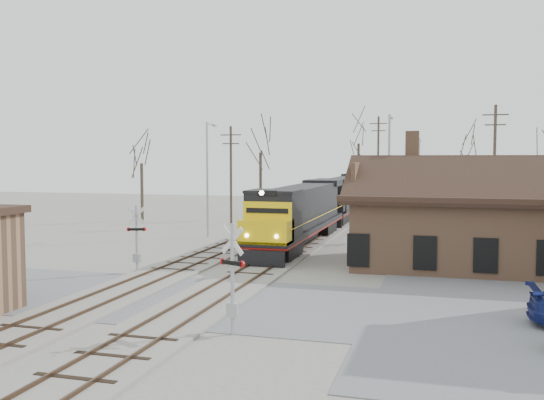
{
  "coord_description": "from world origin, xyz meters",
  "views": [
    {
      "loc": [
        9.81,
        -24.42,
        6.28
      ],
      "look_at": [
        0.38,
        9.0,
        3.85
      ],
      "focal_mm": 40.0,
      "sensor_mm": 36.0,
      "label": 1
    }
  ],
  "objects": [
    {
      "name": "crossbuck_far",
      "position": [
        -6.14,
        4.98,
        1.76
      ],
      "size": [
        1.01,
        0.45,
        3.69
      ],
      "rotation": [
        0.0,
        0.0,
        3.5
      ],
      "color": "#A5A8AD",
      "rests_on": "ground"
    },
    {
      "name": "utility_pole_a",
      "position": [
        -9.02,
        28.36,
        4.81
      ],
      "size": [
        2.0,
        0.24,
        9.17
      ],
      "color": "#382D23",
      "rests_on": "ground"
    },
    {
      "name": "tree_c",
      "position": [
        0.03,
        48.54,
        9.3
      ],
      "size": [
        5.33,
        5.33,
        13.05
      ],
      "color": "#382D23",
      "rests_on": "ground"
    },
    {
      "name": "locomotive_trailing",
      "position": [
        0.0,
        37.41,
        2.31
      ],
      "size": [
        2.95,
        19.79,
        4.16
      ],
      "color": "black",
      "rests_on": "ground"
    },
    {
      "name": "streetlight_b",
      "position": [
        5.93,
        21.68,
        5.29
      ],
      "size": [
        0.25,
        2.04,
        9.5
      ],
      "color": "#A5A8AD",
      "rests_on": "ground"
    },
    {
      "name": "utility_pole_b",
      "position": [
        2.81,
        44.25,
        5.68
      ],
      "size": [
        2.0,
        0.24,
        10.89
      ],
      "color": "#382D23",
      "rests_on": "ground"
    },
    {
      "name": "utility_pole_c",
      "position": [
        13.8,
        27.31,
        5.49
      ],
      "size": [
        2.0,
        0.24,
        10.51
      ],
      "color": "#382D23",
      "rests_on": "ground"
    },
    {
      "name": "tree_a",
      "position": [
        -18.93,
        29.83,
        6.66
      ],
      "size": [
        3.82,
        3.82,
        9.37
      ],
      "color": "#382D23",
      "rests_on": "ground"
    },
    {
      "name": "streetlight_a",
      "position": [
        -8.06,
        20.24,
        5.07
      ],
      "size": [
        0.25,
        2.04,
        9.06
      ],
      "color": "#A5A8AD",
      "rests_on": "ground"
    },
    {
      "name": "track_siding",
      "position": [
        -4.5,
        15.0,
        0.07
      ],
      "size": [
        3.4,
        90.0,
        0.24
      ],
      "color": "gray",
      "rests_on": "ground"
    },
    {
      "name": "ground",
      "position": [
        0.0,
        0.0,
        0.0
      ],
      "size": [
        140.0,
        140.0,
        0.0
      ],
      "primitive_type": "plane",
      "color": "gray",
      "rests_on": "ground"
    },
    {
      "name": "tree_b",
      "position": [
        -8.27,
        35.3,
        7.94
      ],
      "size": [
        4.55,
        4.55,
        11.14
      ],
      "color": "#382D23",
      "rests_on": "ground"
    },
    {
      "name": "tree_d",
      "position": [
        12.26,
        44.12,
        7.65
      ],
      "size": [
        4.39,
        4.39,
        10.75
      ],
      "color": "#382D23",
      "rests_on": "ground"
    },
    {
      "name": "track_main",
      "position": [
        0.0,
        15.0,
        0.07
      ],
      "size": [
        3.4,
        90.0,
        0.24
      ],
      "color": "gray",
      "rests_on": "ground"
    },
    {
      "name": "depot",
      "position": [
        11.99,
        12.0,
        2.41
      ],
      "size": [
        15.2,
        9.31,
        7.9
      ],
      "color": "#9B6E50",
      "rests_on": "ground"
    },
    {
      "name": "locomotive_lead",
      "position": [
        0.0,
        17.34,
        2.31
      ],
      "size": [
        2.95,
        19.79,
        4.39
      ],
      "color": "black",
      "rests_on": "ground"
    },
    {
      "name": "road",
      "position": [
        0.0,
        0.0,
        0.01
      ],
      "size": [
        60.0,
        9.0,
        0.03
      ],
      "primitive_type": "cube",
      "color": "slate",
      "rests_on": "ground"
    },
    {
      "name": "streetlight_c",
      "position": [
        7.66,
        34.36,
        4.59
      ],
      "size": [
        0.25,
        2.04,
        8.12
      ],
      "color": "#A5A8AD",
      "rests_on": "ground"
    },
    {
      "name": "crossbuck_near",
      "position": [
        2.73,
        -4.46,
        1.87
      ],
      "size": [
        1.07,
        0.52,
        3.97
      ],
      "rotation": [
        0.0,
        0.0,
        -0.4
      ],
      "color": "#A5A8AD",
      "rests_on": "ground"
    }
  ]
}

